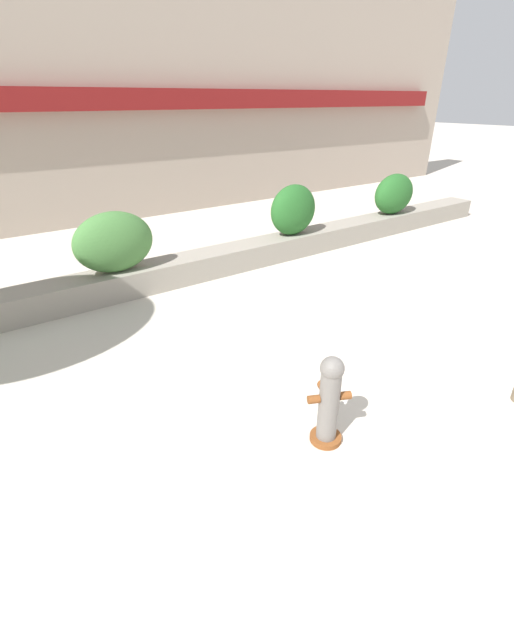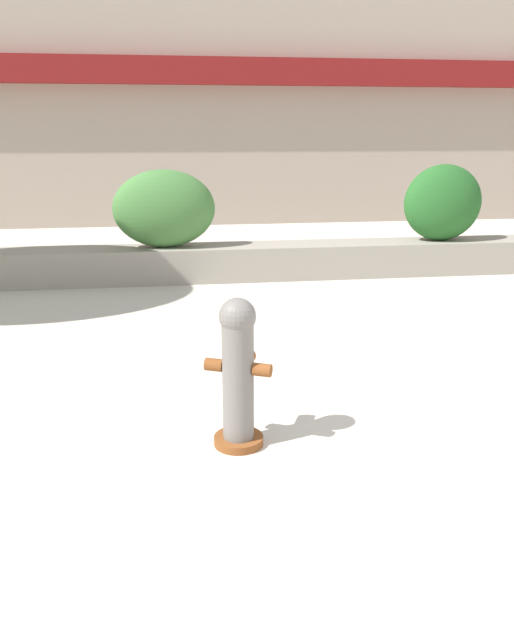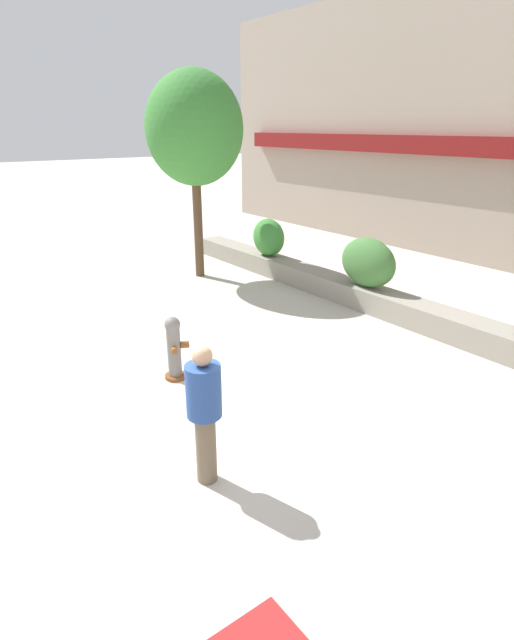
{
  "view_description": "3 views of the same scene",
  "coord_description": "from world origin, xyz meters",
  "px_view_note": "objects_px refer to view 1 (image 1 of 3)",
  "views": [
    {
      "loc": [
        -4.47,
        -1.68,
        3.4
      ],
      "look_at": [
        -1.53,
        2.49,
        0.74
      ],
      "focal_mm": 24.0,
      "sensor_mm": 36.0,
      "label": 1
    },
    {
      "loc": [
        -2.19,
        -3.15,
        2.16
      ],
      "look_at": [
        -1.4,
        2.44,
        0.43
      ],
      "focal_mm": 35.0,
      "sensor_mm": 36.0,
      "label": 2
    },
    {
      "loc": [
        4.97,
        -2.49,
        3.92
      ],
      "look_at": [
        -1.31,
        2.19,
        0.86
      ],
      "focal_mm": 28.0,
      "sensor_mm": 36.0,
      "label": 3
    }
  ],
  "objects_px": {
    "hedge_bush_3": "(394,194)",
    "fire_hydrant": "(329,400)",
    "hedge_bush_2": "(293,210)",
    "hedge_bush_1": "(114,242)"
  },
  "relations": [
    {
      "from": "hedge_bush_1",
      "to": "fire_hydrant",
      "type": "bearing_deg",
      "value": -84.48
    },
    {
      "from": "hedge_bush_1",
      "to": "fire_hydrant",
      "type": "height_order",
      "value": "hedge_bush_1"
    },
    {
      "from": "hedge_bush_3",
      "to": "fire_hydrant",
      "type": "xyz_separation_m",
      "value": [
        -7.32,
        -5.16,
        -0.48
      ]
    },
    {
      "from": "hedge_bush_2",
      "to": "fire_hydrant",
      "type": "bearing_deg",
      "value": -125.85
    },
    {
      "from": "hedge_bush_1",
      "to": "hedge_bush_2",
      "type": "height_order",
      "value": "hedge_bush_2"
    },
    {
      "from": "hedge_bush_2",
      "to": "fire_hydrant",
      "type": "xyz_separation_m",
      "value": [
        -3.73,
        -5.16,
        -0.52
      ]
    },
    {
      "from": "hedge_bush_3",
      "to": "fire_hydrant",
      "type": "bearing_deg",
      "value": -144.82
    },
    {
      "from": "hedge_bush_3",
      "to": "fire_hydrant",
      "type": "height_order",
      "value": "hedge_bush_3"
    },
    {
      "from": "hedge_bush_2",
      "to": "hedge_bush_3",
      "type": "bearing_deg",
      "value": 0.0
    },
    {
      "from": "hedge_bush_1",
      "to": "hedge_bush_2",
      "type": "relative_size",
      "value": 1.21
    }
  ]
}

